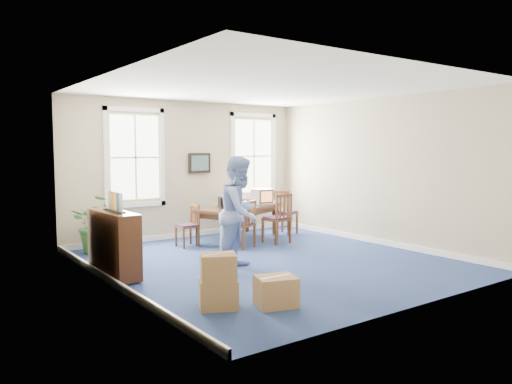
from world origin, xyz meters
TOP-DOWN VIEW (x-y plane):
  - floor at (0.00, 0.00)m, footprint 6.50×6.50m
  - ceiling at (0.00, 0.00)m, footprint 6.50×6.50m
  - wall_back at (0.00, 3.25)m, footprint 6.50×0.00m
  - wall_front at (0.00, -3.25)m, footprint 6.50×0.00m
  - wall_left at (-3.00, 0.00)m, footprint 0.00×6.50m
  - wall_right at (3.00, 0.00)m, footprint 0.00×6.50m
  - baseboard_back at (0.00, 3.22)m, footprint 6.00×0.04m
  - baseboard_left at (-2.97, 0.00)m, footprint 0.04×6.50m
  - baseboard_right at (2.97, 0.00)m, footprint 0.04×6.50m
  - window_left at (-1.30, 3.23)m, footprint 1.40×0.12m
  - window_right at (1.90, 3.23)m, footprint 1.40×0.12m
  - wall_picture at (0.30, 3.20)m, footprint 0.58×0.06m
  - conference_table at (0.75, 2.16)m, footprint 2.51×1.90m
  - crt_tv at (1.43, 2.22)m, footprint 0.43×0.46m
  - game_console at (1.74, 2.16)m, footprint 0.22×0.24m
  - equipment_bag at (0.49, 2.22)m, footprint 0.51×0.42m
  - chair_near_left at (0.29, 1.38)m, footprint 0.58×0.58m
  - chair_near_right at (1.22, 1.38)m, footprint 0.54×0.54m
  - chair_end_left at (-0.60, 2.16)m, footprint 0.41×0.41m
  - chair_end_right at (2.11, 2.16)m, footprint 0.63×0.63m
  - man at (-0.74, -0.10)m, footprint 1.21×1.13m
  - credenza at (-2.75, 0.62)m, footprint 0.44×1.36m
  - brochure_rack at (-2.73, 0.62)m, footprint 0.31×0.79m
  - potted_plant at (-2.33, 2.63)m, footprint 1.26×1.16m
  - cardboard_boxes at (-2.02, -1.68)m, footprint 1.71×1.71m

SIDE VIEW (x-z plane):
  - floor at x=0.00m, z-range 0.00..0.00m
  - baseboard_back at x=0.00m, z-range 0.00..0.12m
  - baseboard_left at x=-2.97m, z-range 0.00..0.12m
  - baseboard_right at x=2.97m, z-range 0.00..0.12m
  - cardboard_boxes at x=-2.02m, z-range 0.00..0.76m
  - conference_table at x=0.75m, z-range 0.00..0.78m
  - chair_end_left at x=-0.60m, z-range 0.00..0.91m
  - chair_near_left at x=0.29m, z-range 0.00..1.01m
  - credenza at x=-2.75m, z-range 0.00..1.06m
  - chair_end_right at x=2.11m, z-range 0.00..1.08m
  - chair_near_right at x=1.22m, z-range 0.00..1.11m
  - potted_plant at x=-2.33m, z-range 0.00..1.19m
  - game_console at x=1.74m, z-range 0.78..0.83m
  - equipment_bag at x=0.49m, z-range 0.78..1.00m
  - crt_tv at x=1.43m, z-range 0.78..1.15m
  - man at x=-0.74m, z-range 0.00..1.97m
  - brochure_rack at x=-2.73m, z-range 1.06..1.40m
  - wall_back at x=0.00m, z-range -1.65..4.85m
  - wall_front at x=0.00m, z-range -1.65..4.85m
  - wall_left at x=-3.00m, z-range -1.65..4.85m
  - wall_right at x=3.00m, z-range -1.65..4.85m
  - wall_picture at x=0.30m, z-range 1.51..1.99m
  - window_left at x=-1.30m, z-range 0.80..3.00m
  - window_right at x=1.90m, z-range 0.80..3.00m
  - ceiling at x=0.00m, z-range 3.20..3.20m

